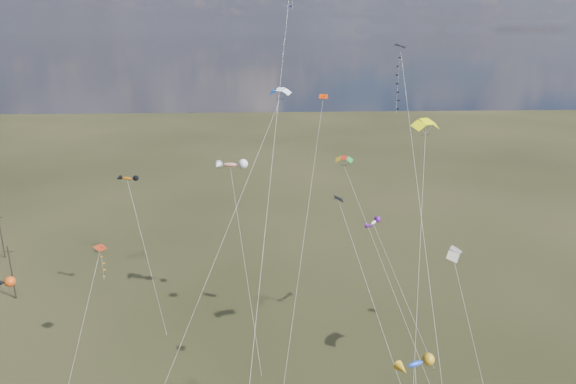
{
  "coord_description": "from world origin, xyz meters",
  "views": [
    {
      "loc": [
        -2.83,
        -36.66,
        36.36
      ],
      "look_at": [
        0.0,
        18.0,
        19.0
      ],
      "focal_mm": 32.0,
      "sensor_mm": 36.0,
      "label": 1
    }
  ],
  "objects_px": {
    "parafoil_yellow": "(426,123)",
    "utility_pole_near": "(12,272)",
    "utility_pole_far": "(1,235)",
    "diamond_black_high": "(401,100)"
  },
  "relations": [
    {
      "from": "utility_pole_near",
      "to": "parafoil_yellow",
      "type": "distance_m",
      "value": 59.37
    },
    {
      "from": "parafoil_yellow",
      "to": "utility_pole_near",
      "type": "bearing_deg",
      "value": 158.5
    },
    {
      "from": "utility_pole_far",
      "to": "utility_pole_near",
      "type": "bearing_deg",
      "value": -60.26
    },
    {
      "from": "utility_pole_far",
      "to": "diamond_black_high",
      "type": "bearing_deg",
      "value": -30.68
    },
    {
      "from": "diamond_black_high",
      "to": "parafoil_yellow",
      "type": "distance_m",
      "value": 3.15
    },
    {
      "from": "utility_pole_near",
      "to": "diamond_black_high",
      "type": "distance_m",
      "value": 58.06
    },
    {
      "from": "utility_pole_near",
      "to": "utility_pole_far",
      "type": "bearing_deg",
      "value": 119.74
    },
    {
      "from": "utility_pole_far",
      "to": "diamond_black_high",
      "type": "distance_m",
      "value": 70.3
    },
    {
      "from": "utility_pole_near",
      "to": "utility_pole_far",
      "type": "distance_m",
      "value": 16.12
    },
    {
      "from": "utility_pole_near",
      "to": "diamond_black_high",
      "type": "height_order",
      "value": "diamond_black_high"
    }
  ]
}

